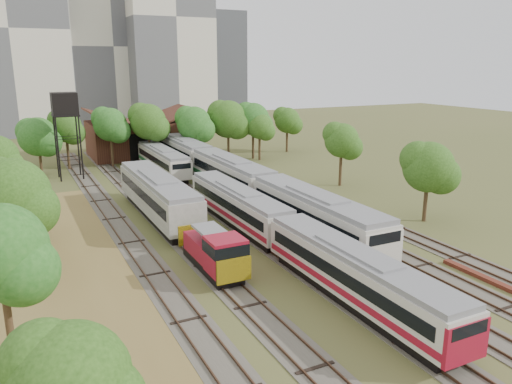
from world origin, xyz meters
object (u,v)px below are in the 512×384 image
railcar_red_set (285,234)px  railcar_green_set (232,176)px  shunter_locomotive (216,253)px  water_tower (65,106)px

railcar_red_set → railcar_green_set: railcar_green_set is taller
railcar_green_set → shunter_locomotive: size_ratio=6.43×
shunter_locomotive → water_tower: 37.79m
shunter_locomotive → water_tower: bearing=98.6°
railcar_green_set → shunter_locomotive: bearing=-116.6°
shunter_locomotive → water_tower: size_ratio=0.74×
railcar_red_set → shunter_locomotive: bearing=-174.1°
railcar_red_set → water_tower: 38.48m
water_tower → shunter_locomotive: bearing=-81.4°
railcar_green_set → water_tower: size_ratio=4.74×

